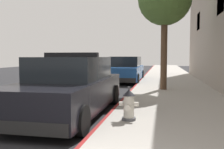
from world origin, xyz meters
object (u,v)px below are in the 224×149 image
at_px(police_cruiser, 71,87).
at_px(street_tree, 165,0).
at_px(fire_hydrant, 129,105).
at_px(parked_car_silver_ahead, 126,70).

relative_size(police_cruiser, street_tree, 0.96).
xyz_separation_m(police_cruiser, street_tree, (2.47, 4.81, 3.26)).
xyz_separation_m(police_cruiser, fire_hydrant, (1.68, -0.78, -0.26)).
bearing_deg(street_tree, fire_hydrant, -98.05).
bearing_deg(fire_hydrant, police_cruiser, 154.99).
xyz_separation_m(parked_car_silver_ahead, fire_hydrant, (1.48, -9.82, -0.26)).
relative_size(fire_hydrant, street_tree, 0.15).
distance_m(parked_car_silver_ahead, fire_hydrant, 9.93).
height_order(parked_car_silver_ahead, fire_hydrant, parked_car_silver_ahead).
distance_m(police_cruiser, street_tree, 6.31).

